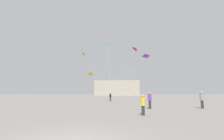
# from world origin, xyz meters

# --- Properties ---
(person_in_grey) EXTENTS (0.40, 0.40, 1.86)m
(person_in_grey) POSITION_xyz_m (10.49, 12.69, 1.02)
(person_in_grey) COLOR #2D2D33
(person_in_grey) RESTS_ON ground_plane
(person_in_black) EXTENTS (0.36, 0.36, 1.66)m
(person_in_black) POSITION_xyz_m (-0.50, 26.60, 0.91)
(person_in_black) COLOR #2D2D33
(person_in_black) RESTS_ON ground_plane
(person_in_yellow) EXTENTS (0.34, 0.34, 1.57)m
(person_in_yellow) POSITION_xyz_m (3.38, 6.80, 0.86)
(person_in_yellow) COLOR #2D2D33
(person_in_yellow) RESTS_ON ground_plane
(person_in_purple) EXTENTS (0.39, 0.39, 1.80)m
(person_in_purple) POSITION_xyz_m (4.75, 11.98, 0.99)
(person_in_purple) COLOR #2D2D33
(person_in_purple) RESTS_ON ground_plane
(kite_violet_delta) EXTENTS (7.85, 0.98, 7.97)m
(kite_violet_delta) POSITION_xyz_m (6.53, 26.41, 8.80)
(kite_violet_delta) COLOR purple
(kite_amber_diamond) EXTENTS (6.17, 8.45, 5.53)m
(kite_amber_diamond) POSITION_xyz_m (-5.97, 34.39, 6.39)
(kite_amber_diamond) COLOR yellow
(kite_lime_diamond) EXTENTS (5.29, 3.51, 7.95)m
(kite_lime_diamond) POSITION_xyz_m (-5.20, 23.63, 8.76)
(kite_lime_diamond) COLOR #8CD12D
(kite_crimson_diamond) EXTENTS (6.13, 5.39, 11.00)m
(kite_crimson_diamond) POSITION_xyz_m (4.89, 31.19, 11.79)
(kite_crimson_diamond) COLOR red
(kite_emerald_delta) EXTENTS (1.40, 4.11, 11.81)m
(kite_emerald_delta) POSITION_xyz_m (-1.37, 30.09, 12.39)
(kite_emerald_delta) COLOR green
(building_left_hall) EXTENTS (25.16, 13.99, 8.54)m
(building_left_hall) POSITION_xyz_m (-1.00, 91.10, 4.27)
(building_left_hall) COLOR #B2A893
(building_left_hall) RESTS_ON ground_plane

